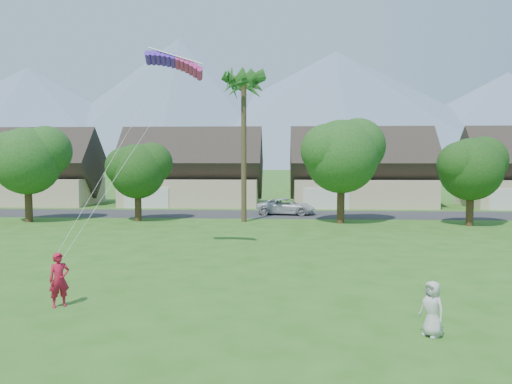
# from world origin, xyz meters

# --- Properties ---
(ground) EXTENTS (500.00, 500.00, 0.00)m
(ground) POSITION_xyz_m (0.00, 0.00, 0.00)
(ground) COLOR #2D6019
(ground) RESTS_ON ground
(street) EXTENTS (90.00, 7.00, 0.01)m
(street) POSITION_xyz_m (0.00, 34.00, 0.01)
(street) COLOR #2D2D30
(street) RESTS_ON ground
(kite_flyer) EXTENTS (0.86, 0.82, 1.98)m
(kite_flyer) POSITION_xyz_m (-6.82, 4.36, 0.99)
(kite_flyer) COLOR #B2142F
(kite_flyer) RESTS_ON ground
(watcher) EXTENTS (0.92, 0.99, 1.69)m
(watcher) POSITION_xyz_m (5.75, 2.04, 0.85)
(watcher) COLOR #BCBBB7
(watcher) RESTS_ON ground
(parked_car) EXTENTS (5.69, 3.15, 1.51)m
(parked_car) POSITION_xyz_m (1.58, 34.00, 0.75)
(parked_car) COLOR silver
(parked_car) RESTS_ON ground
(mountain_ridge) EXTENTS (540.00, 240.00, 70.00)m
(mountain_ridge) POSITION_xyz_m (10.40, 260.00, 29.07)
(mountain_ridge) COLOR slate
(mountain_ridge) RESTS_ON ground
(houses_row) EXTENTS (72.75, 8.19, 8.86)m
(houses_row) POSITION_xyz_m (0.49, 42.99, 3.44)
(houses_row) COLOR beige
(houses_row) RESTS_ON ground
(tree_row) EXTENTS (62.27, 6.67, 8.45)m
(tree_row) POSITION_xyz_m (-1.14, 27.92, 4.89)
(tree_row) COLOR #47301C
(tree_row) RESTS_ON ground
(fan_palm) EXTENTS (3.00, 3.00, 13.80)m
(fan_palm) POSITION_xyz_m (-2.00, 28.50, 11.80)
(fan_palm) COLOR #4C3D26
(fan_palm) RESTS_ON ground
(parafoil_kite) EXTENTS (3.18, 1.10, 0.50)m
(parafoil_kite) POSITION_xyz_m (-4.56, 14.04, 10.55)
(parafoil_kite) COLOR #4E1BCF
(parafoil_kite) RESTS_ON ground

